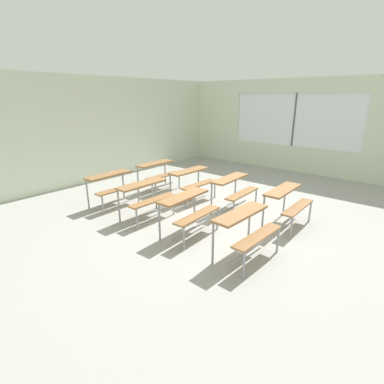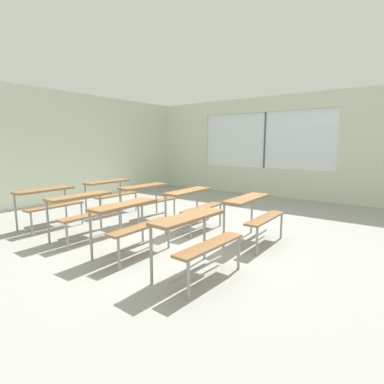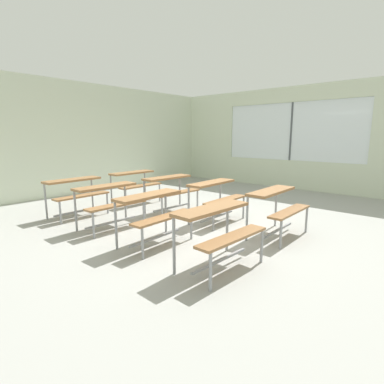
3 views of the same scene
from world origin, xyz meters
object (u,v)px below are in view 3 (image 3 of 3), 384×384
Objects in this scene: desk_bench_r2c0 at (109,196)px; desk_bench_r3c0 at (76,188)px; desk_bench_r0c1 at (277,202)px; desk_bench_r1c0 at (154,207)px; desk_bench_r1c1 at (216,192)px; desk_bench_r3c1 at (135,180)px; desk_bench_r2c1 at (171,186)px; desk_bench_r0c0 at (219,223)px.

desk_bench_r2c0 is 1.16m from desk_bench_r3c0.
desk_bench_r0c1 is 2.82m from desk_bench_r2c0.
desk_bench_r1c1 is at bearing -1.08° from desk_bench_r1c0.
desk_bench_r1c1 is 2.37m from desk_bench_r3c1.
desk_bench_r1c1 and desk_bench_r2c1 have the same top height.
desk_bench_r3c0 is (-1.48, 1.17, 0.00)m from desk_bench_r2c1.
desk_bench_r1c0 is at bearing -122.26° from desk_bench_r3c1.
desk_bench_r1c1 is 1.01× the size of desk_bench_r3c1.
desk_bench_r3c0 is at bearing 90.34° from desk_bench_r2c0.
desk_bench_r1c0 is at bearing -90.42° from desk_bench_r2c0.
desk_bench_r2c1 is 1.88m from desk_bench_r3c0.
desk_bench_r0c1 is (1.57, 0.00, 0.00)m from desk_bench_r0c0.
desk_bench_r0c1 and desk_bench_r3c0 have the same top height.
desk_bench_r0c1 is 3.60m from desk_bench_r3c1.
desk_bench_r0c1 is at bearing -57.12° from desk_bench_r2c0.
desk_bench_r1c1 is (1.56, 0.03, 0.00)m from desk_bench_r1c0.
desk_bench_r0c1 is at bearing -86.73° from desk_bench_r2c1.
desk_bench_r1c0 is (-1.53, 1.20, 0.00)m from desk_bench_r0c1.
desk_bench_r3c1 is at bearing 89.19° from desk_bench_r0c1.
desk_bench_r0c0 is 1.00× the size of desk_bench_r2c1.
desk_bench_r0c1 is 1.01× the size of desk_bench_r3c1.
desk_bench_r1c1 is 0.99× the size of desk_bench_r2c1.
desk_bench_r3c0 and desk_bench_r3c1 have the same top height.
desk_bench_r1c0 is 1.90m from desk_bench_r2c1.
desk_bench_r2c0 is at bearing 141.74° from desk_bench_r1c1.
desk_bench_r2c1 is (1.50, 1.17, 0.00)m from desk_bench_r1c0.
desk_bench_r0c0 is 1.21m from desk_bench_r1c0.
desk_bench_r3c0 is (0.02, 2.34, 0.00)m from desk_bench_r1c0.
desk_bench_r1c0 is at bearing 140.98° from desk_bench_r0c1.
desk_bench_r2c0 is at bearing 86.97° from desk_bench_r1c0.
desk_bench_r2c0 is at bearing -140.73° from desk_bench_r3c1.
desk_bench_r2c1 is at bearing 0.17° from desk_bench_r2c0.
desk_bench_r1c1 is (0.03, 1.23, 0.00)m from desk_bench_r0c1.
desk_bench_r3c0 is at bearing 87.35° from desk_bench_r1c0.
desk_bench_r0c0 is 1.01× the size of desk_bench_r3c0.
desk_bench_r1c1 and desk_bench_r3c1 have the same top height.
desk_bench_r0c0 is 2.38m from desk_bench_r2c0.
desk_bench_r1c0 is 2.85m from desk_bench_r3c1.
desk_bench_r0c0 is 1.57m from desk_bench_r0c1.
desk_bench_r2c1 is 1.23m from desk_bench_r3c1.
desk_bench_r0c1 is 0.99× the size of desk_bench_r1c0.
desk_bench_r3c0 is 1.51m from desk_bench_r3c1.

